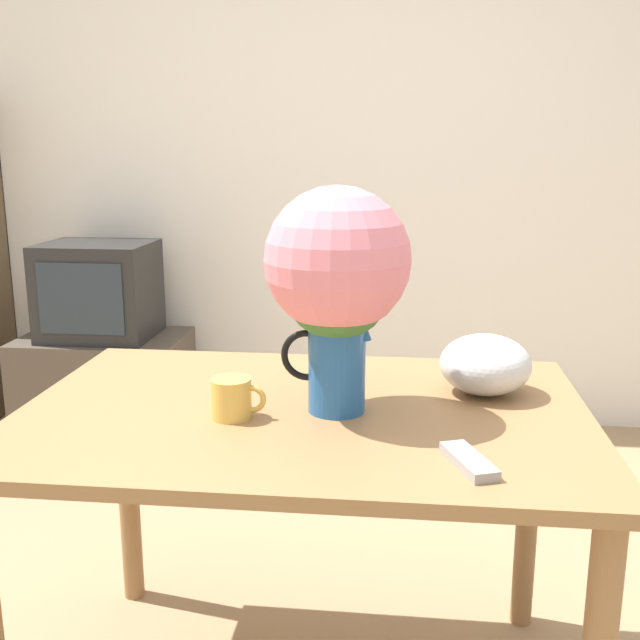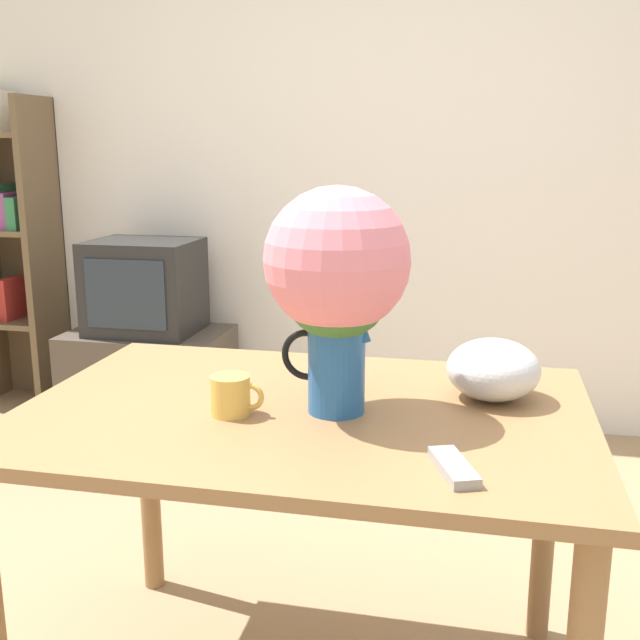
% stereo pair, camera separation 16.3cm
% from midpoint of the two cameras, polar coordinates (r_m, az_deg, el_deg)
% --- Properties ---
extents(wall_back, '(8.00, 0.05, 2.60)m').
position_cam_midpoint_polar(wall_back, '(3.63, 0.47, 12.43)').
color(wall_back, silver).
rests_on(wall_back, ground_plane).
extents(table, '(1.28, 0.88, 0.77)m').
position_cam_midpoint_polar(table, '(1.74, -3.94, -10.02)').
color(table, olive).
rests_on(table, ground_plane).
extents(flower_vase, '(0.32, 0.32, 0.50)m').
position_cam_midpoint_polar(flower_vase, '(1.61, -1.58, 3.43)').
color(flower_vase, '#235B9E').
rests_on(flower_vase, table).
extents(coffee_mug, '(0.12, 0.09, 0.09)m').
position_cam_midpoint_polar(coffee_mug, '(1.65, -9.53, -5.95)').
color(coffee_mug, gold).
rests_on(coffee_mug, table).
extents(white_bowl, '(0.22, 0.22, 0.14)m').
position_cam_midpoint_polar(white_bowl, '(1.80, 9.98, -3.39)').
color(white_bowl, silver).
rests_on(white_bowl, table).
extents(remote_control, '(0.10, 0.16, 0.02)m').
position_cam_midpoint_polar(remote_control, '(1.41, 8.01, -10.67)').
color(remote_control, '#999999').
rests_on(remote_control, table).
extents(tv_stand, '(0.76, 0.48, 0.47)m').
position_cam_midpoint_polar(tv_stand, '(3.74, -17.25, -4.72)').
color(tv_stand, '#4C4238').
rests_on(tv_stand, ground_plane).
extents(tv_set, '(0.49, 0.41, 0.44)m').
position_cam_midpoint_polar(tv_set, '(3.63, -17.75, 2.15)').
color(tv_set, black).
rests_on(tv_set, tv_stand).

